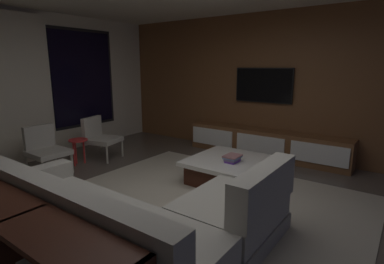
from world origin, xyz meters
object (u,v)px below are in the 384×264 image
at_px(media_console, 267,144).
at_px(console_table_behind_couch, 27,257).
at_px(accent_chair_near_window, 99,136).
at_px(book_stack_on_coffee_table, 232,158).
at_px(side_stool, 78,144).
at_px(coffee_table, 231,170).
at_px(mounted_tv, 264,85).
at_px(sectional_couch, 136,224).
at_px(accent_chair_by_curtain, 45,147).

bearing_deg(media_console, console_table_behind_couch, -178.90).
distance_m(accent_chair_near_window, media_console, 3.17).
distance_m(book_stack_on_coffee_table, side_stool, 2.76).
bearing_deg(console_table_behind_couch, book_stack_on_coffee_table, -1.23).
relative_size(coffee_table, mounted_tv, 1.02).
bearing_deg(mounted_tv, sectional_couch, -173.75).
distance_m(coffee_table, book_stack_on_coffee_table, 0.26).
bearing_deg(mounted_tv, accent_chair_near_window, 131.86).
relative_size(side_stool, media_console, 0.15).
height_order(accent_chair_by_curtain, console_table_behind_couch, accent_chair_by_curtain).
xyz_separation_m(book_stack_on_coffee_table, media_console, (1.64, 0.15, -0.16)).
height_order(accent_chair_near_window, accent_chair_by_curtain, same).
distance_m(mounted_tv, console_table_behind_couch, 4.80).
bearing_deg(book_stack_on_coffee_table, console_table_behind_couch, 178.77).
bearing_deg(media_console, coffee_table, -177.31).
height_order(sectional_couch, mounted_tv, mounted_tv).
xyz_separation_m(side_stool, mounted_tv, (2.55, -2.31, 0.98)).
distance_m(sectional_couch, console_table_behind_couch, 0.93).
xyz_separation_m(sectional_couch, media_console, (3.61, 0.22, -0.04)).
relative_size(book_stack_on_coffee_table, side_stool, 0.58).
relative_size(book_stack_on_coffee_table, accent_chair_near_window, 0.34).
height_order(side_stool, media_console, media_console).
xyz_separation_m(side_stool, media_console, (2.37, -2.51, -0.12)).
relative_size(accent_chair_near_window, media_console, 0.25).
bearing_deg(sectional_couch, mounted_tv, 6.25).
distance_m(sectional_couch, book_stack_on_coffee_table, 1.97).
relative_size(book_stack_on_coffee_table, media_console, 0.09).
distance_m(media_console, mounted_tv, 1.13).
relative_size(sectional_couch, book_stack_on_coffee_table, 9.42).
relative_size(book_stack_on_coffee_table, mounted_tv, 0.23).
height_order(book_stack_on_coffee_table, accent_chair_near_window, accent_chair_near_window).
distance_m(coffee_table, media_console, 1.55).
relative_size(coffee_table, accent_chair_near_window, 1.49).
bearing_deg(media_console, accent_chair_by_curtain, 139.14).
height_order(sectional_couch, accent_chair_by_curtain, sectional_couch).
distance_m(sectional_couch, accent_chair_near_window, 3.23).
xyz_separation_m(sectional_couch, accent_chair_near_window, (1.70, 2.75, 0.14)).
xyz_separation_m(sectional_couch, coffee_table, (2.06, 0.14, -0.10)).
relative_size(sectional_couch, side_stool, 5.43).
relative_size(media_console, console_table_behind_couch, 1.48).
relative_size(coffee_table, console_table_behind_couch, 0.55).
distance_m(side_stool, mounted_tv, 3.58).
height_order(coffee_table, accent_chair_near_window, accent_chair_near_window).
bearing_deg(coffee_table, media_console, 2.69).
height_order(book_stack_on_coffee_table, media_console, media_console).
xyz_separation_m(coffee_table, accent_chair_by_curtain, (-1.40, 2.62, 0.25)).
xyz_separation_m(sectional_couch, console_table_behind_couch, (-0.91, 0.13, 0.12)).
bearing_deg(coffee_table, accent_chair_by_curtain, 118.07).
distance_m(media_console, console_table_behind_couch, 4.52).
height_order(sectional_couch, accent_chair_near_window, sectional_couch).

